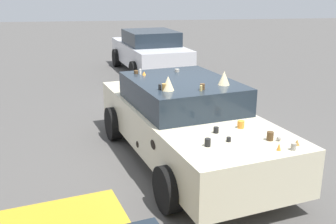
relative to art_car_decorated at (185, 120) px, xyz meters
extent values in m
plane|color=#514F4C|center=(-0.03, -0.01, -0.72)|extent=(60.00, 60.00, 0.00)
cube|color=beige|center=(-0.03, -0.01, -0.10)|extent=(4.98, 2.81, 0.69)
cube|color=#1E2833|center=(0.13, 0.03, 0.47)|extent=(2.43, 2.07, 0.44)
cylinder|color=black|center=(-1.23, -1.23, -0.40)|extent=(0.69, 0.37, 0.66)
cylinder|color=black|center=(-1.66, 0.53, -0.40)|extent=(0.69, 0.37, 0.66)
cylinder|color=black|center=(1.60, -0.55, -0.40)|extent=(0.69, 0.37, 0.66)
cylinder|color=black|center=(1.17, 1.21, -0.40)|extent=(0.69, 0.37, 0.66)
ellipsoid|color=black|center=(0.01, -0.91, -0.01)|extent=(0.16, 0.06, 0.13)
ellipsoid|color=black|center=(0.17, -0.87, -0.04)|extent=(0.13, 0.05, 0.11)
ellipsoid|color=black|center=(-0.77, -1.10, -0.11)|extent=(0.16, 0.06, 0.08)
ellipsoid|color=black|center=(-1.03, 0.66, 0.01)|extent=(0.20, 0.07, 0.14)
ellipsoid|color=black|center=(-0.29, 0.84, -0.28)|extent=(0.12, 0.05, 0.11)
ellipsoid|color=black|center=(1.79, -0.48, -0.05)|extent=(0.16, 0.06, 0.13)
cylinder|color=gray|center=(-2.05, -1.00, 0.29)|extent=(0.09, 0.09, 0.09)
cylinder|color=black|center=(-1.31, -0.20, 0.29)|extent=(0.10, 0.10, 0.09)
cone|color=#A87A38|center=(-1.90, -1.12, 0.28)|extent=(0.10, 0.10, 0.08)
cylinder|color=black|center=(-1.65, -0.28, 0.27)|extent=(0.08, 0.08, 0.06)
sphere|color=gray|center=(-1.72, -0.95, 0.27)|extent=(0.06, 0.06, 0.06)
cylinder|color=black|center=(-1.77, 0.03, 0.30)|extent=(0.11, 0.11, 0.10)
cylinder|color=orange|center=(-1.16, -0.61, 0.30)|extent=(0.14, 0.14, 0.11)
cone|color=orange|center=(-2.03, -0.82, 0.29)|extent=(0.07, 0.07, 0.10)
cylinder|color=#51381E|center=(-1.68, -0.84, 0.30)|extent=(0.10, 0.10, 0.12)
cylinder|color=#51381E|center=(0.75, 0.77, 0.72)|extent=(0.11, 0.11, 0.06)
cylinder|color=gray|center=(0.78, 0.00, 0.72)|extent=(0.12, 0.12, 0.06)
cone|color=orange|center=(-0.14, -0.66, 0.72)|extent=(0.10, 0.10, 0.07)
cylinder|color=black|center=(-0.49, 0.49, 0.73)|extent=(0.05, 0.05, 0.09)
cylinder|color=tan|center=(-0.66, -0.12, 0.73)|extent=(0.06, 0.06, 0.09)
cone|color=orange|center=(0.61, 0.63, 0.72)|extent=(0.08, 0.08, 0.07)
cylinder|color=#A87A38|center=(-0.55, 0.42, 0.74)|extent=(0.11, 0.11, 0.11)
cylinder|color=#51381E|center=(-0.58, -0.16, 0.73)|extent=(0.09, 0.09, 0.09)
cylinder|color=silver|center=(0.67, 0.70, 0.74)|extent=(0.06, 0.06, 0.10)
cone|color=beige|center=(-0.32, -0.58, 0.80)|extent=(0.19, 0.19, 0.22)
cone|color=beige|center=(-0.55, 0.37, 0.80)|extent=(0.19, 0.19, 0.22)
cube|color=silver|center=(7.64, -0.17, -0.08)|extent=(4.64, 2.54, 0.72)
cube|color=#1E2833|center=(7.45, -0.21, 0.51)|extent=(2.22, 1.95, 0.47)
cylinder|color=black|center=(8.81, 0.97, -0.39)|extent=(0.70, 0.34, 0.67)
cylinder|color=black|center=(9.15, -0.81, -0.39)|extent=(0.70, 0.34, 0.67)
cylinder|color=black|center=(6.14, 0.46, -0.39)|extent=(0.70, 0.34, 0.67)
cylinder|color=black|center=(6.47, -1.31, -0.39)|extent=(0.70, 0.34, 0.67)
camera|label=1|loc=(-6.44, 1.24, 2.22)|focal=42.94mm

